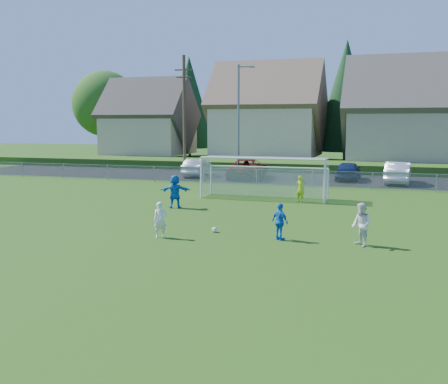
{
  "coord_description": "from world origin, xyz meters",
  "views": [
    {
      "loc": [
        7.02,
        -14.19,
        4.52
      ],
      "look_at": [
        0.0,
        8.0,
        1.4
      ],
      "focal_mm": 42.0,
      "sensor_mm": 36.0,
      "label": 1
    }
  ],
  "objects": [
    {
      "name": "player_white_b",
      "position": [
        6.14,
        5.2,
        0.8
      ],
      "size": [
        0.92,
        0.98,
        1.59
      ],
      "primitive_type": "imported",
      "rotation": [
        0.0,
        0.0,
        -1.02
      ],
      "color": "white",
      "rests_on": "ground"
    },
    {
      "name": "soccer_goal",
      "position": [
        0.0,
        16.05,
        1.63
      ],
      "size": [
        7.42,
        1.9,
        2.5
      ],
      "color": "white",
      "rests_on": "ground"
    },
    {
      "name": "car_c",
      "position": [
        -3.87,
        26.49,
        0.79
      ],
      "size": [
        3.13,
        5.91,
        1.58
      ],
      "primitive_type": "imported",
      "rotation": [
        0.0,
        0.0,
        3.23
      ],
      "color": "#610D0B",
      "rests_on": "ground"
    },
    {
      "name": "soccer_ball",
      "position": [
        0.26,
        5.89,
        0.11
      ],
      "size": [
        0.22,
        0.22,
        0.22
      ],
      "primitive_type": "sphere",
      "color": "white",
      "rests_on": "ground"
    },
    {
      "name": "car_e",
      "position": [
        4.0,
        27.57,
        0.74
      ],
      "size": [
        1.87,
        4.4,
        1.48
      ],
      "primitive_type": "imported",
      "rotation": [
        0.0,
        0.0,
        3.11
      ],
      "color": "#15254C",
      "rests_on": "ground"
    },
    {
      "name": "goalkeeper",
      "position": [
        2.27,
        15.22,
        0.76
      ],
      "size": [
        0.65,
        0.56,
        1.52
      ],
      "primitive_type": "imported",
      "rotation": [
        0.0,
        0.0,
        2.71
      ],
      "color": "#B3DE1A",
      "rests_on": "ground"
    },
    {
      "name": "houses_row",
      "position": [
        1.97,
        42.46,
        7.33
      ],
      "size": [
        53.9,
        11.45,
        13.27
      ],
      "color": "tan",
      "rests_on": "ground"
    },
    {
      "name": "streetlight",
      "position": [
        -4.45,
        26.0,
        4.84
      ],
      "size": [
        1.38,
        0.18,
        9.0
      ],
      "color": "slate",
      "rests_on": "ground"
    },
    {
      "name": "car_f",
      "position": [
        7.67,
        26.28,
        0.81
      ],
      "size": [
        1.99,
        4.99,
        1.62
      ],
      "primitive_type": "imported",
      "rotation": [
        0.0,
        0.0,
        3.08
      ],
      "color": "silver",
      "rests_on": "ground"
    },
    {
      "name": "asphalt_lot",
      "position": [
        0.0,
        27.5,
        0.01
      ],
      "size": [
        60.0,
        60.0,
        0.0
      ],
      "primitive_type": "plane",
      "color": "black",
      "rests_on": "ground"
    },
    {
      "name": "ground",
      "position": [
        0.0,
        0.0,
        0.0
      ],
      "size": [
        160.0,
        160.0,
        0.0
      ],
      "primitive_type": "plane",
      "color": "#193D0C",
      "rests_on": "ground"
    },
    {
      "name": "tree_row",
      "position": [
        1.04,
        48.74,
        6.91
      ],
      "size": [
        65.98,
        12.36,
        13.8
      ],
      "color": "#382616",
      "rests_on": "ground"
    },
    {
      "name": "chainlink_fence",
      "position": [
        0.0,
        22.0,
        0.63
      ],
      "size": [
        52.06,
        0.06,
        1.2
      ],
      "color": "gray",
      "rests_on": "ground"
    },
    {
      "name": "player_blue_b",
      "position": [
        -3.71,
        11.14,
        0.88
      ],
      "size": [
        1.72,
        0.93,
        1.77
      ],
      "primitive_type": "imported",
      "rotation": [
        0.0,
        0.0,
        3.4
      ],
      "color": "blue",
      "rests_on": "ground"
    },
    {
      "name": "car_b",
      "position": [
        -8.34,
        26.76,
        0.72
      ],
      "size": [
        2.04,
        4.55,
        1.45
      ],
      "primitive_type": "imported",
      "rotation": [
        0.0,
        0.0,
        3.26
      ],
      "color": "silver",
      "rests_on": "ground"
    },
    {
      "name": "grass_embankment",
      "position": [
        0.0,
        35.0,
        0.4
      ],
      "size": [
        70.0,
        6.0,
        0.8
      ],
      "primitive_type": "cube",
      "color": "#1E420F",
      "rests_on": "ground"
    },
    {
      "name": "player_blue_a",
      "position": [
        3.11,
        5.3,
        0.72
      ],
      "size": [
        0.88,
        0.78,
        1.43
      ],
      "primitive_type": "imported",
      "rotation": [
        0.0,
        0.0,
        2.5
      ],
      "color": "blue",
      "rests_on": "ground"
    },
    {
      "name": "player_white_a",
      "position": [
        -1.46,
        4.31,
        0.71
      ],
      "size": [
        0.61,
        0.54,
        1.41
      ],
      "primitive_type": "imported",
      "rotation": [
        0.0,
        0.0,
        0.48
      ],
      "color": "white",
      "rests_on": "ground"
    },
    {
      "name": "utility_pole",
      "position": [
        -9.5,
        27.0,
        5.15
      ],
      "size": [
        1.6,
        0.26,
        10.0
      ],
      "color": "#473321",
      "rests_on": "ground"
    }
  ]
}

